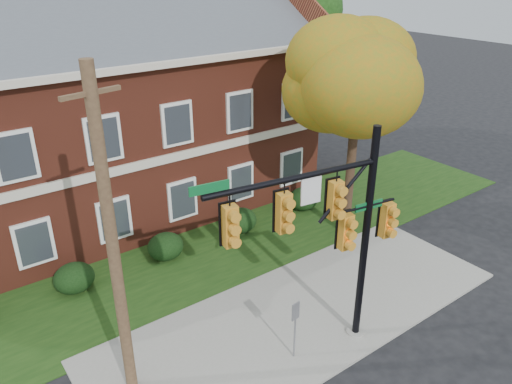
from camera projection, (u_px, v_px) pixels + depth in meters
ground at (324, 332)px, 15.49m from camera, size 120.00×120.00×0.00m
sidewalk at (303, 314)px, 16.20m from camera, size 14.00×5.00×0.08m
grass_strip at (220, 249)px, 19.85m from camera, size 30.00×6.00×0.04m
apartment_building at (100, 103)px, 21.00m from camera, size 18.80×8.80×9.74m
hedge_left at (74, 278)px, 17.19m from camera, size 1.40×1.26×1.05m
hedge_center at (166, 246)px, 19.07m from camera, size 1.40×1.26×1.05m
hedge_right at (241, 221)px, 20.95m from camera, size 1.40×1.26×1.05m
hedge_far_right at (303, 199)px, 22.84m from camera, size 1.40×1.26×1.05m
tree_near_right at (366, 74)px, 18.28m from camera, size 4.50×4.25×8.58m
tree_right_rear at (294, 8)px, 26.38m from camera, size 6.30×5.95×10.62m
traffic_signal at (332, 225)px, 13.09m from camera, size 5.97×1.10×6.71m
utility_pole at (113, 247)px, 11.57m from camera, size 1.35×0.36×8.74m
sign_post at (295, 321)px, 13.90m from camera, size 0.29×0.07×1.97m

